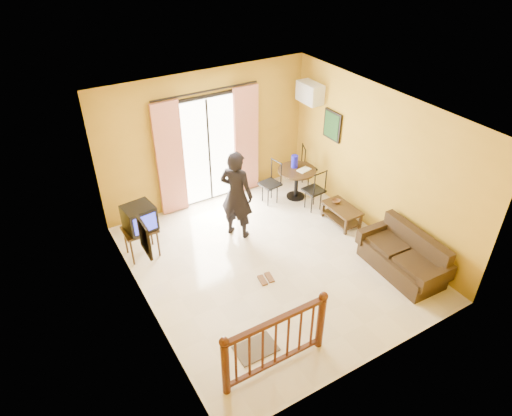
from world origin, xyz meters
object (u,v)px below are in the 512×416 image
dining_table (297,176)px  sofa (404,257)px  coffee_table (342,212)px  television (139,218)px  standing_person (237,195)px

dining_table → sofa: size_ratio=0.51×
dining_table → coffee_table: size_ratio=1.00×
television → standing_person: size_ratio=0.32×
coffee_table → television: bearing=164.3°
television → sofa: 4.63m
sofa → standing_person: bearing=131.4°
television → dining_table: (3.48, 0.21, -0.27)m
dining_table → sofa: (0.24, -2.92, -0.25)m
coffee_table → sofa: bearing=-90.0°
sofa → standing_person: size_ratio=0.90×
dining_table → standing_person: size_ratio=0.46×
television → standing_person: standing_person is taller
coffee_table → dining_table: bearing=100.7°
television → sofa: bearing=-43.0°
coffee_table → standing_person: bearing=159.7°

